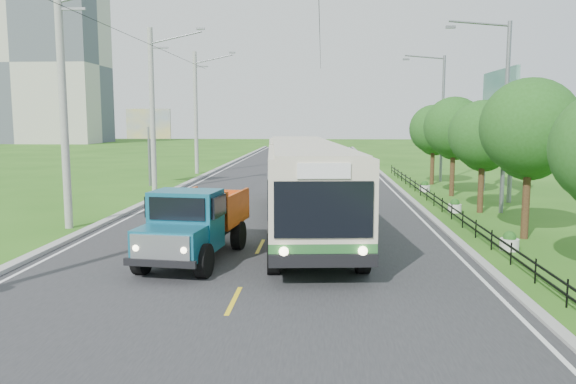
# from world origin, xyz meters

# --- Properties ---
(ground) EXTENTS (240.00, 240.00, 0.00)m
(ground) POSITION_xyz_m (0.00, 0.00, 0.00)
(ground) COLOR #285A15
(ground) RESTS_ON ground
(road) EXTENTS (14.00, 120.00, 0.02)m
(road) POSITION_xyz_m (0.00, 20.00, 0.01)
(road) COLOR #28282B
(road) RESTS_ON ground
(curb_left) EXTENTS (0.40, 120.00, 0.15)m
(curb_left) POSITION_xyz_m (-7.20, 20.00, 0.07)
(curb_left) COLOR #9E9E99
(curb_left) RESTS_ON ground
(curb_right) EXTENTS (0.30, 120.00, 0.10)m
(curb_right) POSITION_xyz_m (7.15, 20.00, 0.05)
(curb_right) COLOR #9E9E99
(curb_right) RESTS_ON ground
(edge_line_left) EXTENTS (0.12, 120.00, 0.00)m
(edge_line_left) POSITION_xyz_m (-6.65, 20.00, 0.02)
(edge_line_left) COLOR silver
(edge_line_left) RESTS_ON road
(edge_line_right) EXTENTS (0.12, 120.00, 0.00)m
(edge_line_right) POSITION_xyz_m (6.65, 20.00, 0.02)
(edge_line_right) COLOR silver
(edge_line_right) RESTS_ON road
(centre_dash) EXTENTS (0.12, 2.20, 0.00)m
(centre_dash) POSITION_xyz_m (0.00, 0.00, 0.02)
(centre_dash) COLOR yellow
(centre_dash) RESTS_ON road
(railing_right) EXTENTS (0.04, 40.00, 0.60)m
(railing_right) POSITION_xyz_m (8.00, 14.00, 0.30)
(railing_right) COLOR black
(railing_right) RESTS_ON ground
(pole_near) EXTENTS (3.51, 0.32, 10.00)m
(pole_near) POSITION_xyz_m (-8.26, 9.00, 5.09)
(pole_near) COLOR gray
(pole_near) RESTS_ON ground
(pole_mid) EXTENTS (3.51, 0.32, 10.00)m
(pole_mid) POSITION_xyz_m (-8.26, 21.00, 5.09)
(pole_mid) COLOR gray
(pole_mid) RESTS_ON ground
(pole_far) EXTENTS (3.51, 0.32, 10.00)m
(pole_far) POSITION_xyz_m (-8.26, 33.00, 5.09)
(pole_far) COLOR gray
(pole_far) RESTS_ON ground
(tree_third) EXTENTS (3.60, 3.62, 6.00)m
(tree_third) POSITION_xyz_m (9.86, 8.14, 3.99)
(tree_third) COLOR #382314
(tree_third) RESTS_ON ground
(tree_fourth) EXTENTS (3.24, 3.31, 5.40)m
(tree_fourth) POSITION_xyz_m (9.86, 14.14, 3.59)
(tree_fourth) COLOR #382314
(tree_fourth) RESTS_ON ground
(tree_fifth) EXTENTS (3.48, 3.52, 5.80)m
(tree_fifth) POSITION_xyz_m (9.86, 20.14, 3.85)
(tree_fifth) COLOR #382314
(tree_fifth) RESTS_ON ground
(tree_back) EXTENTS (3.30, 3.36, 5.50)m
(tree_back) POSITION_xyz_m (9.86, 26.14, 3.65)
(tree_back) COLOR #382314
(tree_back) RESTS_ON ground
(streetlight_mid) EXTENTS (3.02, 0.20, 9.07)m
(streetlight_mid) POSITION_xyz_m (10.64, 14.00, 4.90)
(streetlight_mid) COLOR slate
(streetlight_mid) RESTS_ON ground
(streetlight_far) EXTENTS (3.02, 0.20, 9.07)m
(streetlight_far) POSITION_xyz_m (10.64, 28.00, 4.90)
(streetlight_far) COLOR slate
(streetlight_far) RESTS_ON ground
(planter_near) EXTENTS (0.64, 0.64, 0.67)m
(planter_near) POSITION_xyz_m (8.60, 6.00, 0.29)
(planter_near) COLOR silver
(planter_near) RESTS_ON ground
(planter_mid) EXTENTS (0.64, 0.64, 0.67)m
(planter_mid) POSITION_xyz_m (8.60, 14.00, 0.29)
(planter_mid) COLOR silver
(planter_mid) RESTS_ON ground
(planter_far) EXTENTS (0.64, 0.64, 0.67)m
(planter_far) POSITION_xyz_m (8.60, 22.00, 0.29)
(planter_far) COLOR silver
(planter_far) RESTS_ON ground
(billboard_left) EXTENTS (3.00, 0.20, 5.20)m
(billboard_left) POSITION_xyz_m (-9.50, 24.00, 3.87)
(billboard_left) COLOR slate
(billboard_left) RESTS_ON ground
(billboard_right) EXTENTS (0.24, 6.00, 7.30)m
(billboard_right) POSITION_xyz_m (12.30, 20.00, 5.34)
(billboard_right) COLOR slate
(billboard_right) RESTS_ON ground
(apartment_near) EXTENTS (28.00, 14.00, 30.00)m
(apartment_near) POSITION_xyz_m (-55.00, 95.00, 15.00)
(apartment_near) COLOR #B7B2A3
(apartment_near) RESTS_ON ground
(bus) EXTENTS (4.46, 17.99, 3.44)m
(bus) POSITION_xyz_m (1.40, 9.89, 2.07)
(bus) COLOR #27612B
(bus) RESTS_ON ground
(dump_truck) EXTENTS (2.78, 5.77, 2.33)m
(dump_truck) POSITION_xyz_m (-1.85, 4.03, 1.32)
(dump_truck) COLOR #12566F
(dump_truck) RESTS_ON ground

